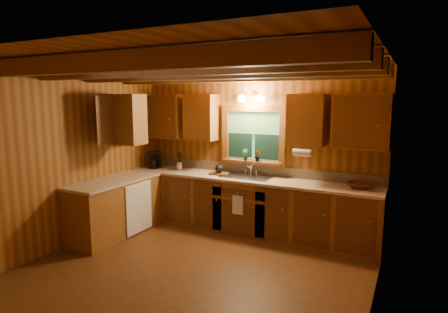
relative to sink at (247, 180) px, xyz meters
name	(u,v)px	position (x,y,z in m)	size (l,w,h in m)	color
room	(194,169)	(0.00, -1.60, 0.44)	(4.20, 4.20, 4.20)	#512F13
ceiling_beams	(193,70)	(0.00, -1.60, 1.63)	(4.20, 2.54, 0.18)	brown
base_cabinets	(211,206)	(-0.49, -0.32, -0.43)	(4.20, 2.22, 0.86)	brown
countertop	(211,179)	(-0.48, -0.31, 0.02)	(4.20, 2.24, 0.04)	tan
backsplash	(253,169)	(0.00, 0.28, 0.12)	(4.20, 0.02, 0.16)	tan
dishwasher_panel	(139,208)	(-1.47, -0.92, -0.43)	(0.02, 0.60, 0.80)	white
upper_cabinets	(210,119)	(-0.56, -0.18, 0.98)	(4.19, 1.77, 0.78)	brown
window	(253,137)	(0.00, 0.26, 0.67)	(1.12, 0.08, 1.00)	brown
window_sill	(252,162)	(0.00, 0.22, 0.26)	(1.06, 0.14, 0.04)	brown
wall_sconce	(251,98)	(0.00, 0.14, 1.31)	(0.45, 0.21, 0.17)	black
paper_towel_roll	(302,153)	(0.92, -0.07, 0.51)	(0.11, 0.11, 0.27)	white
dish_towel	(238,205)	(0.00, -0.34, -0.34)	(0.18, 0.01, 0.30)	white
sink	(247,180)	(0.00, 0.00, 0.00)	(0.82, 0.48, 0.43)	silver
coffee_maker	(155,160)	(-1.82, -0.01, 0.20)	(0.18, 0.23, 0.31)	black
utensil_crock	(179,165)	(-1.32, 0.03, 0.12)	(0.11, 0.11, 0.31)	silver
cutting_board	(219,174)	(-0.50, -0.01, 0.06)	(0.30, 0.21, 0.03)	#563012
teakettle	(219,169)	(-0.50, -0.01, 0.14)	(0.13, 0.13, 0.17)	black
wicker_basket	(360,185)	(1.73, 0.05, 0.09)	(0.34, 0.34, 0.08)	#48230C
potted_plant_left	(245,154)	(-0.11, 0.19, 0.38)	(0.10, 0.07, 0.20)	#563012
potted_plant_right	(258,156)	(0.11, 0.19, 0.38)	(0.10, 0.08, 0.19)	#563012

